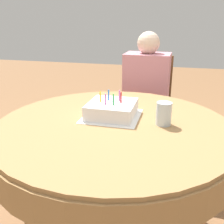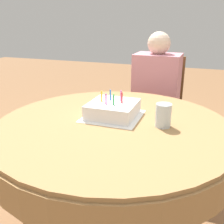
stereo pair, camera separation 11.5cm
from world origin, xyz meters
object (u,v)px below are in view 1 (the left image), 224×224
Objects in this scene: birthday_cake at (112,109)px; person at (146,91)px; chair at (147,109)px; drinking_glass at (164,114)px.

person is at bearing 84.19° from birthday_cake.
chair is at bearing 84.71° from birthday_cake.
birthday_cake is (-0.08, -0.78, 0.10)m from person.
chair is 1.00m from drinking_glass.
person is 0.86m from drinking_glass.
chair is 0.21m from person.
person reaches higher than birthday_cake.
chair is at bearing 90.00° from person.
person is 0.79m from birthday_cake.
person reaches higher than drinking_glass.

